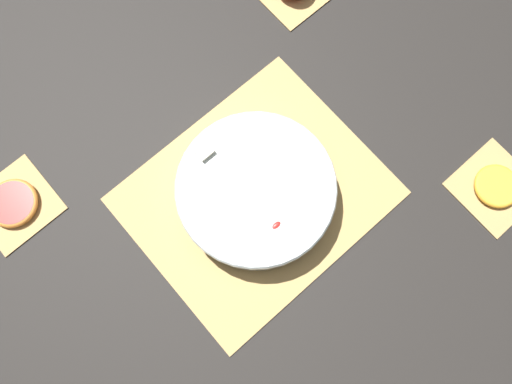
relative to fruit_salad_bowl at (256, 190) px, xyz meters
The scene contains 7 objects.
ground_plane 0.04m from the fruit_salad_bowl, 52.85° to the right, with size 6.00×6.00×0.00m, color black.
bamboo_mat_center 0.04m from the fruit_salad_bowl, 52.85° to the right, with size 0.42×0.35×0.01m.
coaster_mat_near_right 0.43m from the fruit_salad_bowl, 39.05° to the right, with size 0.13×0.13×0.01m.
coaster_mat_far_left 0.43m from the fruit_salad_bowl, 140.98° to the left, with size 0.13×0.13×0.01m.
fruit_salad_bowl is the anchor object (origin of this frame).
orange_slice_whole 0.43m from the fruit_salad_bowl, 39.05° to the right, with size 0.08×0.08×0.01m.
grapefruit_slice 0.42m from the fruit_salad_bowl, 140.98° to the left, with size 0.09×0.09×0.01m.
Camera 1 is at (-0.13, -0.15, 0.86)m, focal length 35.00 mm.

